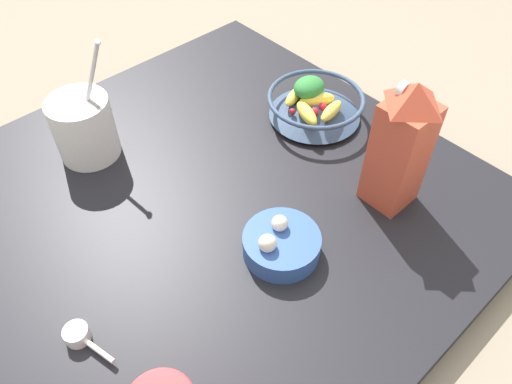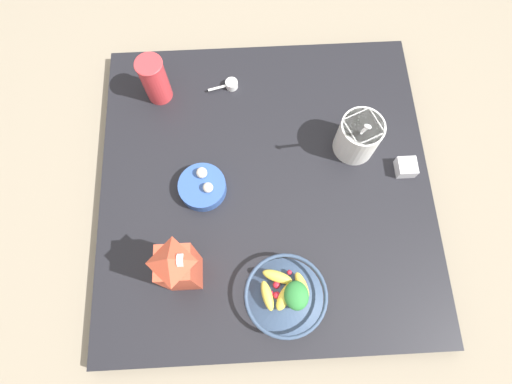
% 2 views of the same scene
% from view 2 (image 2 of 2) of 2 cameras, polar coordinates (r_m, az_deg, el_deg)
% --- Properties ---
extents(ground_plane, '(6.00, 6.00, 0.00)m').
position_cam_2_polar(ground_plane, '(1.21, 1.34, 0.51)').
color(ground_plane, gray).
extents(countertop, '(0.96, 0.96, 0.05)m').
position_cam_2_polar(countertop, '(1.19, 1.37, 0.87)').
color(countertop, black).
rests_on(countertop, ground_plane).
extents(fruit_bowl, '(0.21, 0.21, 0.09)m').
position_cam_2_polar(fruit_bowl, '(1.06, 4.29, -14.49)').
color(fruit_bowl, '#384C6B').
rests_on(fruit_bowl, countertop).
extents(milk_carton, '(0.08, 0.08, 0.26)m').
position_cam_2_polar(milk_carton, '(0.99, -10.98, -10.55)').
color(milk_carton, '#CC4C33').
rests_on(milk_carton, countertop).
extents(yogurt_tub, '(0.13, 0.12, 0.25)m').
position_cam_2_polar(yogurt_tub, '(1.18, 14.45, 7.79)').
color(yogurt_tub, white).
rests_on(yogurt_tub, countertop).
extents(drinking_cup, '(0.08, 0.08, 0.16)m').
position_cam_2_polar(drinking_cup, '(1.26, -14.30, 15.33)').
color(drinking_cup, '#DB383D').
rests_on(drinking_cup, countertop).
extents(spice_jar, '(0.05, 0.05, 0.04)m').
position_cam_2_polar(spice_jar, '(1.24, 20.61, 3.30)').
color(spice_jar, silver).
rests_on(spice_jar, countertop).
extents(measuring_scoop, '(0.04, 0.09, 0.02)m').
position_cam_2_polar(measuring_scoop, '(1.30, -3.69, 15.06)').
color(measuring_scoop, white).
rests_on(measuring_scoop, countertop).
extents(garlic_bowl, '(0.14, 0.14, 0.07)m').
position_cam_2_polar(garlic_bowl, '(1.15, -7.63, 0.76)').
color(garlic_bowl, '#3356A3').
rests_on(garlic_bowl, countertop).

